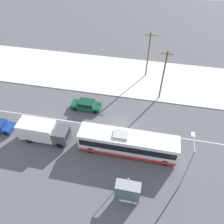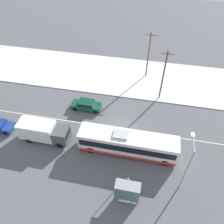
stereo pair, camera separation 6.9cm
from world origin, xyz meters
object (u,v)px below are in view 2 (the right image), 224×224
object	(u,v)px
city_bus	(128,143)
utility_pole_snowlot	(148,55)
box_truck	(43,131)
pedestrian_at_stop	(128,181)
sedan_car	(86,105)
bus_shelter	(127,191)
utility_pole_roadside	(163,76)
streetlamp	(188,161)

from	to	relation	value
city_bus	utility_pole_snowlot	bearing A→B (deg)	87.32
city_bus	utility_pole_snowlot	distance (m)	17.61
city_bus	box_truck	distance (m)	11.21
pedestrian_at_stop	utility_pole_snowlot	size ratio (longest dim) A/B	0.19
box_truck	sedan_car	bearing A→B (deg)	61.01
bus_shelter	utility_pole_roadside	world-z (taller)	utility_pole_roadside
box_truck	city_bus	bearing A→B (deg)	1.07
city_bus	box_truck	bearing A→B (deg)	-178.93
sedan_car	utility_pole_roadside	distance (m)	12.45
city_bus	sedan_car	bearing A→B (deg)	137.92
streetlamp	utility_pole_snowlot	size ratio (longest dim) A/B	0.81
city_bus	utility_pole_roadside	distance (m)	12.30
city_bus	sedan_car	size ratio (longest dim) A/B	2.73
box_truck	pedestrian_at_stop	xyz separation A→B (m)	(11.99, -4.55, -0.59)
bus_shelter	utility_pole_roadside	distance (m)	18.05
box_truck	pedestrian_at_stop	world-z (taller)	box_truck
sedan_car	streetlamp	bearing A→B (deg)	144.81
utility_pole_roadside	bus_shelter	bearing A→B (deg)	-98.46
streetlamp	utility_pole_snowlot	xyz separation A→B (m)	(-5.73, 20.53, 0.02)
bus_shelter	streetlamp	world-z (taller)	streetlamp
pedestrian_at_stop	utility_pole_snowlot	bearing A→B (deg)	89.92
sedan_car	box_truck	bearing A→B (deg)	61.01
box_truck	bus_shelter	bearing A→B (deg)	-26.39
city_bus	sedan_car	xyz separation A→B (m)	(-7.39, 6.67, -0.76)
sedan_car	pedestrian_at_stop	distance (m)	14.06
utility_pole_roadside	utility_pole_snowlot	distance (m)	6.54
utility_pole_snowlot	bus_shelter	bearing A→B (deg)	-89.80
box_truck	utility_pole_roadside	distance (m)	18.99
box_truck	pedestrian_at_stop	bearing A→B (deg)	-20.77
pedestrian_at_stop	streetlamp	distance (m)	6.85
city_bus	streetlamp	size ratio (longest dim) A/B	1.81
city_bus	utility_pole_snowlot	world-z (taller)	utility_pole_snowlot
bus_shelter	sedan_car	bearing A→B (deg)	122.74
bus_shelter	streetlamp	bearing A→B (deg)	28.47
city_bus	utility_pole_snowlot	xyz separation A→B (m)	(0.81, 17.37, 2.79)
utility_pole_roadside	utility_pole_snowlot	xyz separation A→B (m)	(-2.71, 5.95, -0.11)
sedan_car	pedestrian_at_stop	size ratio (longest dim) A/B	2.78
city_bus	sedan_car	world-z (taller)	city_bus
city_bus	bus_shelter	distance (m)	6.28
city_bus	utility_pole_roadside	xyz separation A→B (m)	(3.52, 11.42, 2.90)
sedan_car	bus_shelter	xyz separation A→B (m)	(8.29, -12.89, 0.87)
box_truck	utility_pole_snowlot	xyz separation A→B (m)	(12.02, 17.58, 2.77)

